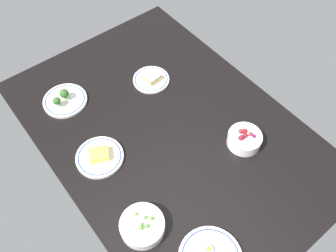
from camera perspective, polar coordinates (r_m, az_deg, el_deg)
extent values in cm
cube|color=black|center=(154.43, 0.00, -0.86)|extent=(140.10, 96.26, 4.00)
ellipsoid|color=white|center=(128.28, 6.40, -19.06)|extent=(4.10, 4.10, 2.26)
sphere|color=yellow|center=(127.31, 6.44, -18.93)|extent=(1.64, 1.64, 1.64)
cylinder|color=white|center=(170.18, -2.70, 7.38)|extent=(17.10, 17.10, 1.02)
torus|color=#33478C|center=(169.81, -2.70, 7.49)|extent=(15.55, 15.55, 0.50)
cube|color=beige|center=(169.37, -2.71, 7.63)|extent=(8.11, 7.64, 1.20)
cube|color=#E5B24C|center=(168.65, -2.73, 7.87)|extent=(8.11, 7.64, 0.80)
cube|color=beige|center=(167.92, -2.74, 8.10)|extent=(8.11, 7.64, 1.20)
cylinder|color=white|center=(146.90, -10.82, -4.91)|extent=(19.28, 19.28, 1.45)
torus|color=#33478C|center=(146.28, -10.86, -4.77)|extent=(17.47, 17.47, 0.50)
cube|color=#F2D14C|center=(145.10, -10.95, -4.48)|extent=(8.96, 9.84, 2.81)
cylinder|color=white|center=(149.89, 12.06, -2.11)|extent=(13.87, 13.87, 5.21)
torus|color=white|center=(147.77, 12.23, -1.55)|extent=(14.11, 14.11, 0.80)
sphere|color=#B2232D|center=(147.51, 11.50, -0.81)|extent=(1.94, 1.94, 1.94)
sphere|color=#B2232D|center=(147.97, 12.12, -0.91)|extent=(1.44, 1.44, 1.44)
sphere|color=maroon|center=(146.66, 12.17, -1.45)|extent=(2.05, 2.05, 2.05)
sphere|color=#59144C|center=(147.58, 13.55, -1.57)|extent=(1.49, 1.49, 1.49)
sphere|color=#B2232D|center=(147.77, 13.02, -1.24)|extent=(1.63, 1.63, 1.63)
sphere|color=maroon|center=(147.89, 12.11, -0.76)|extent=(2.03, 2.03, 2.03)
sphere|color=#59144C|center=(146.33, 11.88, -1.69)|extent=(1.63, 1.63, 1.63)
sphere|color=maroon|center=(145.54, 11.53, -1.86)|extent=(2.16, 2.16, 2.16)
cylinder|color=white|center=(167.94, -16.06, 3.92)|extent=(19.65, 19.65, 1.29)
torus|color=#33478C|center=(167.46, -16.11, 4.05)|extent=(17.79, 17.79, 0.50)
cylinder|color=#9EBC72|center=(167.01, -16.03, 4.43)|extent=(1.45, 1.45, 1.96)
sphere|color=#2D6023|center=(165.16, -16.22, 4.99)|extent=(4.13, 4.13, 4.13)
cylinder|color=#9EBC72|center=(165.01, -17.10, 3.30)|extent=(1.21, 1.21, 2.23)
sphere|color=#2D6023|center=(163.22, -17.31, 3.83)|extent=(3.45, 3.45, 3.45)
cylinder|color=white|center=(130.91, -4.10, -15.61)|extent=(15.97, 15.97, 4.44)
torus|color=white|center=(128.83, -4.16, -15.27)|extent=(16.13, 16.13, 0.80)
sphere|color=#599E38|center=(128.52, -2.62, -14.49)|extent=(1.49, 1.49, 1.49)
sphere|color=#599E38|center=(128.24, -4.24, -15.31)|extent=(1.07, 1.07, 1.07)
sphere|color=#599E38|center=(127.54, -4.31, -15.85)|extent=(1.58, 1.58, 1.58)
sphere|color=#599E38|center=(128.90, -3.67, -14.35)|extent=(1.23, 1.23, 1.23)
sphere|color=#599E38|center=(127.62, -3.37, -15.65)|extent=(1.51, 1.51, 1.51)
sphere|color=#599E38|center=(129.65, -5.12, -13.80)|extent=(1.13, 1.13, 1.13)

